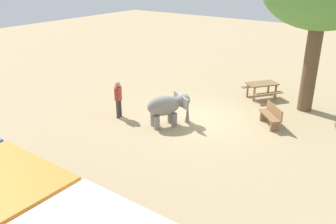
{
  "coord_description": "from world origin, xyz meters",
  "views": [
    {
      "loc": [
        -7.28,
        12.22,
        6.14
      ],
      "look_at": [
        0.41,
        1.74,
        0.8
      ],
      "focal_mm": 38.05,
      "sensor_mm": 36.0,
      "label": 1
    }
  ],
  "objects_px": {
    "elephant": "(168,106)",
    "picnic_table_near": "(262,87)",
    "person_handler": "(118,97)",
    "wooden_bench": "(271,115)"
  },
  "relations": [
    {
      "from": "person_handler",
      "to": "elephant",
      "type": "bearing_deg",
      "value": 3.66
    },
    {
      "from": "wooden_bench",
      "to": "person_handler",
      "type": "bearing_deg",
      "value": 73.42
    },
    {
      "from": "elephant",
      "to": "picnic_table_near",
      "type": "bearing_deg",
      "value": 11.82
    },
    {
      "from": "elephant",
      "to": "wooden_bench",
      "type": "distance_m",
      "value": 4.27
    },
    {
      "from": "elephant",
      "to": "picnic_table_near",
      "type": "distance_m",
      "value": 5.7
    },
    {
      "from": "elephant",
      "to": "picnic_table_near",
      "type": "relative_size",
      "value": 0.88
    },
    {
      "from": "person_handler",
      "to": "wooden_bench",
      "type": "bearing_deg",
      "value": 16.65
    },
    {
      "from": "wooden_bench",
      "to": "picnic_table_near",
      "type": "bearing_deg",
      "value": -15.8
    },
    {
      "from": "person_handler",
      "to": "wooden_bench",
      "type": "relative_size",
      "value": 1.27
    },
    {
      "from": "elephant",
      "to": "picnic_table_near",
      "type": "xyz_separation_m",
      "value": [
        -1.83,
        -5.4,
        -0.26
      ]
    }
  ]
}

